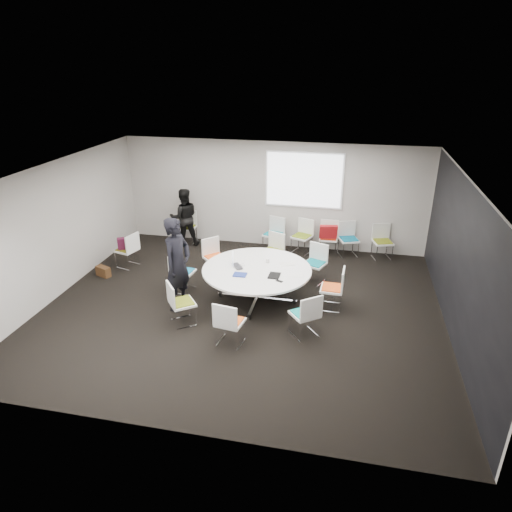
% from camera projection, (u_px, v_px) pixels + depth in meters
% --- Properties ---
extents(room_shell, '(8.08, 7.08, 2.88)m').
position_uv_depth(room_shell, '(246.00, 245.00, 8.82)').
color(room_shell, black).
rests_on(room_shell, ground).
extents(conference_table, '(2.26, 2.26, 0.73)m').
position_uv_depth(conference_table, '(257.00, 277.00, 9.47)').
color(conference_table, silver).
rests_on(conference_table, ground).
extents(projection_screen, '(1.90, 0.03, 1.35)m').
position_uv_depth(projection_screen, '(304.00, 180.00, 11.61)').
color(projection_screen, white).
rests_on(projection_screen, room_shell).
extents(chair_ring_a, '(0.47, 0.48, 0.88)m').
position_uv_depth(chair_ring_a, '(332.00, 296.00, 9.27)').
color(chair_ring_a, silver).
rests_on(chair_ring_a, ground).
extents(chair_ring_b, '(0.59, 0.59, 0.88)m').
position_uv_depth(chair_ring_b, '(314.00, 270.00, 10.37)').
color(chair_ring_b, silver).
rests_on(chair_ring_b, ground).
extents(chair_ring_c, '(0.60, 0.59, 0.88)m').
position_uv_depth(chair_ring_c, '(272.00, 258.00, 11.01)').
color(chair_ring_c, silver).
rests_on(chair_ring_c, ground).
extents(chair_ring_d, '(0.64, 0.64, 0.88)m').
position_uv_depth(chair_ring_d, '(215.00, 264.00, 10.68)').
color(chair_ring_d, silver).
rests_on(chair_ring_d, ground).
extents(chair_ring_e, '(0.50, 0.51, 0.88)m').
position_uv_depth(chair_ring_e, '(183.00, 279.00, 9.96)').
color(chair_ring_e, silver).
rests_on(chair_ring_e, ground).
extents(chair_ring_f, '(0.64, 0.64, 0.88)m').
position_uv_depth(chair_ring_f, '(182.00, 311.00, 8.73)').
color(chair_ring_f, silver).
rests_on(chair_ring_f, ground).
extents(chair_ring_g, '(0.52, 0.51, 0.88)m').
position_uv_depth(chair_ring_g, '(230.00, 331.00, 8.10)').
color(chair_ring_g, silver).
rests_on(chair_ring_g, ground).
extents(chair_ring_h, '(0.64, 0.64, 0.88)m').
position_uv_depth(chair_ring_h, '(305.00, 322.00, 8.35)').
color(chair_ring_h, silver).
rests_on(chair_ring_h, ground).
extents(chair_back_a, '(0.58, 0.57, 0.88)m').
position_uv_depth(chair_back_a, '(274.00, 240.00, 12.07)').
color(chair_back_a, silver).
rests_on(chair_back_a, ground).
extents(chair_back_b, '(0.60, 0.59, 0.88)m').
position_uv_depth(chair_back_b, '(302.00, 243.00, 11.93)').
color(chair_back_b, silver).
rests_on(chair_back_b, ground).
extents(chair_back_c, '(0.47, 0.45, 0.88)m').
position_uv_depth(chair_back_c, '(328.00, 244.00, 11.83)').
color(chair_back_c, silver).
rests_on(chair_back_c, ground).
extents(chair_back_d, '(0.59, 0.58, 0.88)m').
position_uv_depth(chair_back_d, '(348.00, 246.00, 11.74)').
color(chair_back_d, silver).
rests_on(chair_back_d, ground).
extents(chair_back_e, '(0.57, 0.56, 0.88)m').
position_uv_depth(chair_back_e, '(382.00, 248.00, 11.58)').
color(chair_back_e, silver).
rests_on(chair_back_e, ground).
extents(chair_spare_left, '(0.56, 0.56, 0.88)m').
position_uv_depth(chair_spare_left, '(128.00, 256.00, 11.11)').
color(chair_spare_left, silver).
rests_on(chair_spare_left, ground).
extents(chair_person_back, '(0.46, 0.45, 0.88)m').
position_uv_depth(chair_person_back, '(187.00, 233.00, 12.57)').
color(chair_person_back, silver).
rests_on(chair_person_back, ground).
extents(person_main, '(0.64, 0.80, 1.93)m').
position_uv_depth(person_main, '(178.00, 264.00, 9.04)').
color(person_main, black).
rests_on(person_main, ground).
extents(person_back, '(0.94, 0.86, 1.58)m').
position_uv_depth(person_back, '(184.00, 217.00, 12.22)').
color(person_back, black).
rests_on(person_back, ground).
extents(laptop, '(0.38, 0.41, 0.03)m').
position_uv_depth(laptop, '(240.00, 266.00, 9.49)').
color(laptop, '#333338').
rests_on(laptop, conference_table).
extents(laptop_lid, '(0.09, 0.29, 0.22)m').
position_uv_depth(laptop_lid, '(233.00, 259.00, 9.55)').
color(laptop_lid, silver).
rests_on(laptop_lid, conference_table).
extents(notebook_black, '(0.23, 0.31, 0.02)m').
position_uv_depth(notebook_black, '(274.00, 276.00, 9.08)').
color(notebook_black, black).
rests_on(notebook_black, conference_table).
extents(tablet_folio, '(0.26, 0.20, 0.03)m').
position_uv_depth(tablet_folio, '(240.00, 275.00, 9.11)').
color(tablet_folio, navy).
rests_on(tablet_folio, conference_table).
extents(papers_right, '(0.35, 0.30, 0.00)m').
position_uv_depth(papers_right, '(287.00, 264.00, 9.61)').
color(papers_right, white).
rests_on(papers_right, conference_table).
extents(papers_front, '(0.35, 0.30, 0.00)m').
position_uv_depth(papers_front, '(295.00, 275.00, 9.12)').
color(papers_front, white).
rests_on(papers_front, conference_table).
extents(cup, '(0.08, 0.08, 0.09)m').
position_uv_depth(cup, '(268.00, 261.00, 9.65)').
color(cup, white).
rests_on(cup, conference_table).
extents(phone, '(0.16, 0.12, 0.01)m').
position_uv_depth(phone, '(279.00, 281.00, 8.87)').
color(phone, black).
rests_on(phone, conference_table).
extents(maroon_bag, '(0.42, 0.32, 0.28)m').
position_uv_depth(maroon_bag, '(126.00, 243.00, 10.98)').
color(maroon_bag, '#49132C').
rests_on(maroon_bag, chair_spare_left).
extents(brown_bag, '(0.39, 0.28, 0.24)m').
position_uv_depth(brown_bag, '(103.00, 271.00, 10.69)').
color(brown_bag, '#402814').
rests_on(brown_bag, ground).
extents(red_jacket, '(0.46, 0.23, 0.36)m').
position_uv_depth(red_jacket, '(328.00, 232.00, 11.46)').
color(red_jacket, maroon).
rests_on(red_jacket, chair_back_c).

